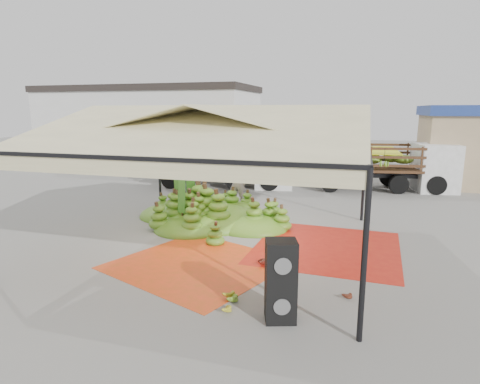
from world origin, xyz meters
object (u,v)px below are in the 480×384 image
(banana_heap, at_px, (212,205))
(vendor, at_px, (238,182))
(speaker_stack, at_px, (281,281))
(truck_left, at_px, (231,158))
(truck_right, at_px, (389,161))

(banana_heap, relative_size, vendor, 3.12)
(speaker_stack, distance_m, truck_left, 13.65)
(banana_heap, distance_m, truck_left, 7.00)
(speaker_stack, relative_size, vendor, 0.83)
(speaker_stack, bearing_deg, truck_left, 93.91)
(banana_heap, relative_size, truck_right, 0.85)
(speaker_stack, xyz_separation_m, truck_left, (-5.08, 12.65, 0.65))
(speaker_stack, height_order, truck_left, truck_left)
(speaker_stack, bearing_deg, banana_heap, 103.41)
(truck_left, distance_m, truck_right, 7.82)
(banana_heap, height_order, vendor, vendor)
(banana_heap, relative_size, truck_left, 0.83)
(vendor, bearing_deg, speaker_stack, 108.82)
(banana_heap, height_order, speaker_stack, speaker_stack)
(banana_heap, relative_size, speaker_stack, 3.77)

